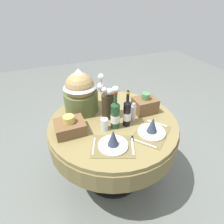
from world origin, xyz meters
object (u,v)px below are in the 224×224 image
at_px(wine_bottle_right, 115,115).
at_px(woven_basket_side_left, 70,126).
at_px(dining_table, 113,132).
at_px(place_setting_left, 113,142).
at_px(place_setting_right, 152,129).
at_px(tumbler_near_right, 104,124).
at_px(wine_bottle_left, 127,113).
at_px(gift_tub_back_left, 80,90).
at_px(woven_basket_side_right, 145,105).
at_px(pepper_mill, 133,113).
at_px(flower_vase, 107,101).

distance_m(wine_bottle_right, woven_basket_side_left, 0.40).
height_order(dining_table, place_setting_left, place_setting_left).
bearing_deg(place_setting_right, place_setting_left, -176.03).
relative_size(place_setting_right, tumbler_near_right, 3.81).
bearing_deg(wine_bottle_right, wine_bottle_left, -4.08).
bearing_deg(woven_basket_side_left, gift_tub_back_left, 59.22).
xyz_separation_m(wine_bottle_left, wine_bottle_right, (-0.11, 0.01, 0.00)).
bearing_deg(wine_bottle_left, woven_basket_side_left, 169.98).
bearing_deg(wine_bottle_left, dining_table, 131.12).
xyz_separation_m(wine_bottle_left, woven_basket_side_right, (0.27, 0.14, -0.05)).
xyz_separation_m(wine_bottle_right, woven_basket_side_right, (0.38, 0.13, -0.06)).
relative_size(dining_table, woven_basket_side_right, 5.53).
bearing_deg(place_setting_left, place_setting_right, 3.97).
bearing_deg(woven_basket_side_left, place_setting_left, -47.86).
xyz_separation_m(tumbler_near_right, pepper_mill, (0.29, 0.02, 0.04)).
height_order(place_setting_right, flower_vase, flower_vase).
bearing_deg(gift_tub_back_left, woven_basket_side_left, -120.78).
bearing_deg(flower_vase, place_setting_right, -55.04).
distance_m(gift_tub_back_left, woven_basket_side_left, 0.40).
bearing_deg(gift_tub_back_left, place_setting_left, -81.40).
bearing_deg(flower_vase, pepper_mill, -37.46).
bearing_deg(place_setting_right, dining_table, 128.86).
bearing_deg(place_setting_right, tumbler_near_right, 150.47).
bearing_deg(wine_bottle_right, place_setting_right, -37.77).
bearing_deg(wine_bottle_left, place_setting_right, -52.41).
relative_size(flower_vase, tumbler_near_right, 3.81).
xyz_separation_m(place_setting_left, wine_bottle_right, (0.11, 0.23, 0.09)).
distance_m(dining_table, wine_bottle_left, 0.31).
bearing_deg(place_setting_left, woven_basket_side_right, 35.80).
xyz_separation_m(pepper_mill, woven_basket_side_left, (-0.58, 0.06, -0.03)).
bearing_deg(woven_basket_side_right, place_setting_left, -144.20).
bearing_deg(dining_table, wine_bottle_right, -102.23).
distance_m(flower_vase, woven_basket_side_right, 0.40).
bearing_deg(pepper_mill, dining_table, 157.85).
distance_m(place_setting_right, flower_vase, 0.48).
height_order(place_setting_left, gift_tub_back_left, gift_tub_back_left).
relative_size(tumbler_near_right, woven_basket_side_right, 0.50).
relative_size(place_setting_left, tumbler_near_right, 3.68).
height_order(wine_bottle_left, woven_basket_side_left, wine_bottle_left).
bearing_deg(pepper_mill, woven_basket_side_right, 28.98).
xyz_separation_m(place_setting_left, place_setting_right, (0.37, 0.03, 0.00)).
height_order(flower_vase, wine_bottle_right, flower_vase).
relative_size(dining_table, flower_vase, 2.89).
relative_size(wine_bottle_left, gift_tub_back_left, 0.78).
distance_m(dining_table, woven_basket_side_right, 0.42).
relative_size(place_setting_left, place_setting_right, 0.97).
relative_size(wine_bottle_left, tumbler_near_right, 3.10).
xyz_separation_m(flower_vase, woven_basket_side_left, (-0.38, -0.10, -0.11)).
bearing_deg(wine_bottle_left, woven_basket_side_right, 26.83).
xyz_separation_m(flower_vase, tumbler_near_right, (-0.10, -0.17, -0.12)).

